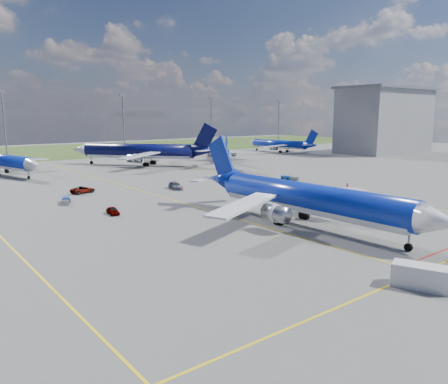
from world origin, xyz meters
TOP-DOWN VIEW (x-y plane):
  - ground at (0.00, 0.00)m, footprint 400.00×400.00m
  - grass_strip at (0.00, 150.00)m, footprint 400.00×80.00m
  - taxiway_lines at (0.17, 27.70)m, footprint 60.25×160.00m
  - floodlight_masts at (10.00, 110.00)m, footprint 202.20×0.50m
  - terminal_building at (120.00, 60.00)m, footprint 42.00×22.00m
  - warning_post at (26.00, 8.00)m, footprint 0.50×0.50m
  - bg_jet_nnw at (-16.99, 82.88)m, footprint 38.45×45.08m
  - bg_jet_n at (20.88, 80.35)m, footprint 59.08×60.25m
  - bg_jet_ne at (51.59, 79.27)m, footprint 39.13×41.75m
  - bg_jet_ene at (88.32, 87.75)m, footprint 31.89×39.27m
  - main_airliner at (4.91, -1.00)m, footprint 34.75×44.94m
  - service_van at (-3.85, -21.94)m, footprint 3.77×5.24m
  - service_car_a at (-13.45, 22.49)m, footprint 1.82×3.61m
  - service_car_b at (-10.31, 43.82)m, footprint 5.23×3.33m
  - service_car_c at (6.64, 36.61)m, footprint 2.96×5.18m
  - baggage_tug_w at (34.88, 31.11)m, footprint 2.60×4.40m
  - baggage_tug_c at (-16.32, 35.73)m, footprint 2.55×4.40m
  - baggage_tug_e at (33.17, 49.19)m, footprint 1.42×4.57m

SIDE VIEW (x-z plane):
  - ground at x=0.00m, z-range 0.00..0.00m
  - bg_jet_nnw at x=-16.99m, z-range -5.09..5.09m
  - bg_jet_n at x=20.88m, z-range -6.29..6.29m
  - bg_jet_ne at x=51.59m, z-range -4.37..4.37m
  - bg_jet_ene at x=88.32m, z-range -4.71..4.71m
  - main_airliner at x=4.91m, z-range -5.77..5.77m
  - grass_strip at x=0.00m, z-range 0.00..0.01m
  - taxiway_lines at x=0.17m, z-range 0.00..0.02m
  - baggage_tug_c at x=-16.32m, z-range -0.03..0.93m
  - baggage_tug_w at x=34.88m, z-range -0.03..0.93m
  - baggage_tug_e at x=33.17m, z-range -0.03..0.98m
  - service_car_a at x=-13.45m, z-range 0.00..1.18m
  - service_car_b at x=-10.31m, z-range 0.00..1.34m
  - service_car_c at x=6.64m, z-range 0.00..1.41m
  - service_van at x=-3.85m, z-range 0.00..2.11m
  - warning_post at x=26.00m, z-range 0.00..3.00m
  - floodlight_masts at x=10.00m, z-range 1.21..23.91m
  - terminal_building at x=120.00m, z-range 0.07..26.07m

